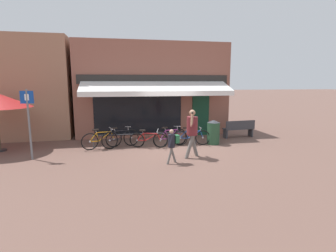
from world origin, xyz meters
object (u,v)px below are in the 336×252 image
bicycle_orange (102,140)px  bicycle_purple (170,137)px  pedestrian_child (172,142)px  bicycle_black (121,138)px  bicycle_blue (191,137)px  pedestrian_adult (192,128)px  parking_sign (29,117)px  park_bench (239,128)px  litter_bin (213,132)px  bicycle_red (149,140)px

bicycle_orange → bicycle_purple: bicycle_purple is taller
bicycle_purple → pedestrian_child: size_ratio=1.37×
bicycle_black → bicycle_blue: 3.07m
bicycle_orange → bicycle_black: size_ratio=1.01×
bicycle_purple → pedestrian_adult: bearing=-98.7°
bicycle_blue → bicycle_orange: bearing=-175.5°
bicycle_black → parking_sign: bearing=177.0°
bicycle_purple → park_bench: size_ratio=1.01×
bicycle_blue → litter_bin: bearing=8.5°
bicycle_black → pedestrian_child: bearing=-80.6°
bicycle_red → pedestrian_child: (0.54, -2.29, 0.40)m
bicycle_orange → bicycle_black: (0.76, 0.11, 0.00)m
bicycle_red → bicycle_blue: bicycle_blue is taller
pedestrian_adult → parking_sign: (-5.73, 0.86, 0.45)m
bicycle_black → bicycle_red: (1.16, -0.33, -0.04)m
bicycle_blue → pedestrian_adult: 2.01m
litter_bin → parking_sign: (-7.27, -0.98, 0.99)m
litter_bin → parking_sign: parking_sign is taller
bicycle_purple → park_bench: 3.87m
bicycle_orange → bicycle_red: 1.94m
bicycle_black → bicycle_purple: (2.13, -0.18, -0.01)m
bicycle_black → bicycle_red: bicycle_black is taller
bicycle_black → pedestrian_child: 3.14m
parking_sign → bicycle_red: bearing=11.3°
parking_sign → park_bench: bearing=12.8°
bicycle_black → litter_bin: bearing=-26.5°
bicycle_blue → bicycle_purple: bearing=-177.9°
park_bench → pedestrian_adult: bearing=-143.8°
bicycle_blue → parking_sign: size_ratio=0.66×
bicycle_blue → park_bench: park_bench is taller
bicycle_red → parking_sign: size_ratio=0.64×
bicycle_orange → bicycle_red: bicycle_orange is taller
park_bench → bicycle_purple: bearing=-169.7°
bicycle_red → litter_bin: litter_bin is taller
pedestrian_adult → park_bench: 4.46m
park_bench → bicycle_red: bearing=-171.1°
bicycle_red → litter_bin: 2.94m
bicycle_red → bicycle_purple: (0.97, 0.15, 0.03)m
pedestrian_child → bicycle_orange: bearing=-51.7°
parking_sign → bicycle_purple: bearing=10.8°
litter_bin → parking_sign: size_ratio=0.43×
parking_sign → litter_bin: bearing=7.7°
litter_bin → bicycle_orange: bearing=178.9°
bicycle_orange → pedestrian_child: pedestrian_child is taller
pedestrian_adult → litter_bin: (1.54, 1.84, -0.54)m
pedestrian_adult → pedestrian_child: size_ratio=1.50×
bicycle_blue → parking_sign: 6.42m
bicycle_blue → pedestrian_adult: bearing=-99.2°
bicycle_purple → parking_sign: bearing=169.5°
litter_bin → bicycle_purple: bearing=179.0°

